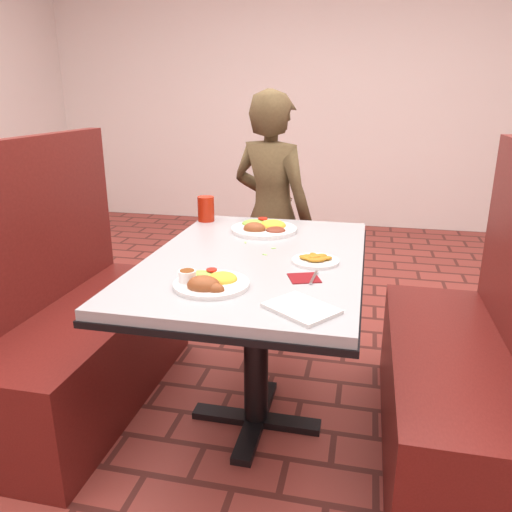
% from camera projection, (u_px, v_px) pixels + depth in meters
% --- Properties ---
extents(dining_table, '(0.81, 1.21, 0.75)m').
position_uv_depth(dining_table, '(256.00, 280.00, 1.93)').
color(dining_table, '#A6A8AA').
rests_on(dining_table, ground).
extents(booth_bench_left, '(0.47, 1.20, 1.17)m').
position_uv_depth(booth_bench_left, '(80.00, 334.00, 2.20)').
color(booth_bench_left, maroon).
rests_on(booth_bench_left, ground).
extents(booth_bench_right, '(0.47, 1.20, 1.17)m').
position_uv_depth(booth_bench_right, '(463.00, 377.00, 1.87)').
color(booth_bench_right, maroon).
rests_on(booth_bench_right, ground).
extents(diner_person, '(0.58, 0.49, 1.37)m').
position_uv_depth(diner_person, '(272.00, 215.00, 2.84)').
color(diner_person, brown).
rests_on(diner_person, ground).
extents(near_dinner_plate, '(0.25, 0.25, 0.08)m').
position_uv_depth(near_dinner_plate, '(209.00, 279.00, 1.59)').
color(near_dinner_plate, white).
rests_on(near_dinner_plate, dining_table).
extents(far_dinner_plate, '(0.29, 0.29, 0.08)m').
position_uv_depth(far_dinner_plate, '(264.00, 225.00, 2.24)').
color(far_dinner_plate, white).
rests_on(far_dinner_plate, dining_table).
extents(plantain_plate, '(0.17, 0.17, 0.03)m').
position_uv_depth(plantain_plate, '(315.00, 260.00, 1.83)').
color(plantain_plate, white).
rests_on(plantain_plate, dining_table).
extents(maroon_napkin, '(0.13, 0.13, 0.00)m').
position_uv_depth(maroon_napkin, '(304.00, 278.00, 1.67)').
color(maroon_napkin, maroon).
rests_on(maroon_napkin, dining_table).
extents(spoon_utensil, '(0.02, 0.12, 0.00)m').
position_uv_depth(spoon_utensil, '(314.00, 277.00, 1.67)').
color(spoon_utensil, silver).
rests_on(spoon_utensil, dining_table).
extents(red_tumbler, '(0.08, 0.08, 0.12)m').
position_uv_depth(red_tumbler, '(206.00, 209.00, 2.41)').
color(red_tumbler, '#AC1D0B').
rests_on(red_tumbler, dining_table).
extents(paper_napkin, '(0.24, 0.23, 0.01)m').
position_uv_depth(paper_napkin, '(301.00, 309.00, 1.43)').
color(paper_napkin, silver).
rests_on(paper_napkin, dining_table).
extents(knife_utensil, '(0.02, 0.18, 0.00)m').
position_uv_depth(knife_utensil, '(208.00, 283.00, 1.61)').
color(knife_utensil, silver).
rests_on(knife_utensil, dining_table).
extents(fork_utensil, '(0.05, 0.16, 0.00)m').
position_uv_depth(fork_utensil, '(214.00, 288.00, 1.56)').
color(fork_utensil, silver).
rests_on(fork_utensil, dining_table).
extents(lettuce_shreds, '(0.28, 0.32, 0.00)m').
position_uv_depth(lettuce_shreds, '(269.00, 252.00, 1.95)').
color(lettuce_shreds, '#8FC54E').
rests_on(lettuce_shreds, dining_table).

